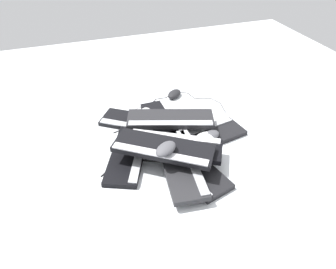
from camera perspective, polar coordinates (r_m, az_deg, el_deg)
The scene contains 19 objects.
ground_plane at distance 1.46m, azimuth 2.37°, elevation -3.01°, with size 3.20×3.20×0.00m, color silver.
keyboard_0 at distance 1.37m, azimuth 3.84°, elevation -5.62°, with size 0.46×0.26×0.03m.
keyboard_1 at distance 1.52m, azimuth 6.76°, elevation -0.62°, with size 0.23×0.46×0.03m.
keyboard_2 at distance 1.60m, azimuth 0.12°, elevation 2.01°, with size 0.46×0.30×0.03m.
keyboard_3 at distance 1.62m, azimuth -5.08°, elevation 2.17°, with size 0.37×0.45×0.03m.
keyboard_4 at distance 1.44m, azimuth -7.43°, elevation -3.31°, with size 0.46×0.31×0.03m.
keyboard_5 at distance 1.33m, azimuth 2.32°, elevation -5.47°, with size 0.45×0.20×0.03m.
keyboard_6 at distance 1.55m, azimuth -0.24°, elevation 1.89°, with size 0.44×0.16×0.03m.
keyboard_7 at distance 1.54m, azimuth 0.47°, elevation 2.94°, with size 0.28×0.46×0.03m.
keyboard_8 at distance 1.37m, azimuth 1.06°, elevation -2.19°, with size 0.35×0.46×0.03m.
keyboard_9 at distance 1.31m, azimuth -0.93°, elevation -2.67°, with size 0.38×0.45×0.03m.
mouse_0 at distance 1.25m, azimuth -0.41°, elevation -2.77°, with size 0.11×0.07×0.04m, color #4C4C51.
mouse_1 at distance 1.46m, azimuth 7.54°, elevation -0.73°, with size 0.11×0.07×0.04m, color silver.
mouse_2 at distance 1.62m, azimuth -4.38°, elevation 3.98°, with size 0.11×0.07×0.04m, color silver.
mouse_3 at distance 1.46m, azimuth 7.12°, elevation -0.57°, with size 0.11×0.07×0.04m, color silver.
mouse_4 at distance 1.48m, azimuth 7.95°, elevation -0.21°, with size 0.11×0.07×0.04m, color #4C4C51.
mouse_5 at distance 1.85m, azimuth 1.21°, elevation 7.73°, with size 0.11×0.07×0.04m, color black.
cable_0 at distance 1.48m, azimuth -4.43°, elevation -2.02°, with size 0.34×0.39×0.01m.
cable_1 at distance 1.84m, azimuth 3.94°, elevation 6.85°, with size 0.32×0.41×0.01m.
Camera 1 is at (1.02, -0.41, 0.96)m, focal length 32.00 mm.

